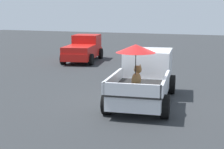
# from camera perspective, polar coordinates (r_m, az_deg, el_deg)

# --- Properties ---
(ground_plane) EXTENTS (80.00, 80.00, 0.00)m
(ground_plane) POSITION_cam_1_polar(r_m,az_deg,el_deg) (12.94, 5.36, -4.82)
(ground_plane) COLOR #2D3033
(pickup_truck_main) EXTENTS (5.27, 2.83, 2.39)m
(pickup_truck_main) POSITION_cam_1_polar(r_m,az_deg,el_deg) (13.11, 5.67, -0.20)
(pickup_truck_main) COLOR black
(pickup_truck_main) RESTS_ON ground
(pickup_truck_red) EXTENTS (5.08, 2.97, 1.80)m
(pickup_truck_red) POSITION_cam_1_polar(r_m,az_deg,el_deg) (23.65, -4.91, 4.44)
(pickup_truck_red) COLOR black
(pickup_truck_red) RESTS_ON ground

